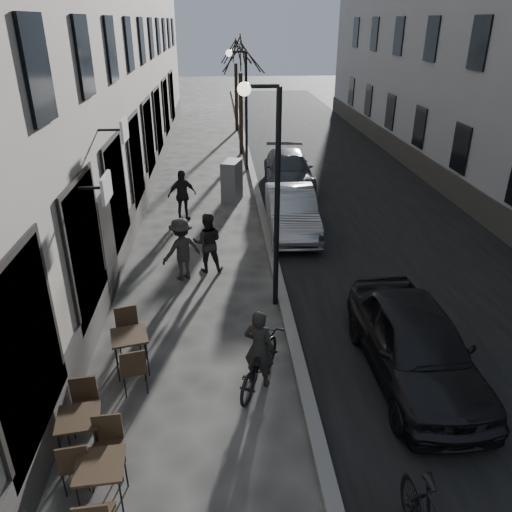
{
  "coord_description": "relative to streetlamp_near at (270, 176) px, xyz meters",
  "views": [
    {
      "loc": [
        -1.23,
        -4.32,
        6.18
      ],
      "look_at": [
        -0.55,
        4.91,
        1.8
      ],
      "focal_mm": 35.0,
      "sensor_mm": 36.0,
      "label": 1
    }
  ],
  "objects": [
    {
      "name": "road",
      "position": [
        4.02,
        10.0,
        -3.16
      ],
      "size": [
        7.3,
        60.0,
        0.0
      ],
      "primitive_type": "cube",
      "color": "black",
      "rests_on": "ground"
    },
    {
      "name": "kerb",
      "position": [
        0.37,
        10.0,
        -3.1
      ],
      "size": [
        0.25,
        60.0,
        0.12
      ],
      "primitive_type": "cube",
      "color": "slate",
      "rests_on": "ground"
    },
    {
      "name": "streetlamp_near",
      "position": [
        0.0,
        0.0,
        0.0
      ],
      "size": [
        0.9,
        0.28,
        5.09
      ],
      "color": "black",
      "rests_on": "ground"
    },
    {
      "name": "streetlamp_far",
      "position": [
        0.0,
        12.0,
        0.0
      ],
      "size": [
        0.9,
        0.28,
        5.09
      ],
      "color": "black",
      "rests_on": "ground"
    },
    {
      "name": "tree_near",
      "position": [
        0.07,
        15.0,
        1.5
      ],
      "size": [
        2.4,
        2.4,
        5.7
      ],
      "color": "black",
      "rests_on": "ground"
    },
    {
      "name": "tree_far",
      "position": [
        0.07,
        21.0,
        1.5
      ],
      "size": [
        2.4,
        2.4,
        5.7
      ],
      "color": "black",
      "rests_on": "ground"
    },
    {
      "name": "bistro_set_a",
      "position": [
        -2.8,
        -5.33,
        -2.68
      ],
      "size": [
        0.69,
        1.61,
        0.94
      ],
      "rotation": [
        0.0,
        0.0,
        0.07
      ],
      "color": "black",
      "rests_on": "ground"
    },
    {
      "name": "bistro_set_b",
      "position": [
        -3.32,
        -4.39,
        -2.69
      ],
      "size": [
        0.71,
        1.59,
        0.92
      ],
      "rotation": [
        0.0,
        0.0,
        0.14
      ],
      "color": "black",
      "rests_on": "ground"
    },
    {
      "name": "bistro_set_c",
      "position": [
        -2.87,
        -2.31,
        -2.67
      ],
      "size": [
        0.81,
        1.69,
        0.96
      ],
      "rotation": [
        0.0,
        0.0,
        0.23
      ],
      "color": "black",
      "rests_on": "ground"
    },
    {
      "name": "utility_cabinet",
      "position": [
        -0.63,
        7.67,
        -2.4
      ],
      "size": [
        0.86,
        1.14,
        1.52
      ],
      "primitive_type": "cube",
      "rotation": [
        0.0,
        0.0,
        -0.33
      ],
      "color": "slate",
      "rests_on": "ground"
    },
    {
      "name": "bicycle",
      "position": [
        -0.45,
        -2.87,
        -2.68
      ],
      "size": [
        1.35,
        1.92,
        0.96
      ],
      "primitive_type": "imported",
      "rotation": [
        0.0,
        0.0,
        2.71
      ],
      "color": "black",
      "rests_on": "ground"
    },
    {
      "name": "cyclist_rider",
      "position": [
        -0.45,
        -2.87,
        -2.38
      ],
      "size": [
        0.68,
        0.58,
        1.57
      ],
      "primitive_type": "imported",
      "rotation": [
        0.0,
        0.0,
        2.71
      ],
      "color": "black",
      "rests_on": "ground"
    },
    {
      "name": "pedestrian_near",
      "position": [
        -1.45,
        1.91,
        -2.34
      ],
      "size": [
        0.81,
        0.64,
        1.65
      ],
      "primitive_type": "imported",
      "rotation": [
        0.0,
        0.0,
        3.13
      ],
      "color": "black",
      "rests_on": "ground"
    },
    {
      "name": "pedestrian_mid",
      "position": [
        -2.11,
        1.48,
        -2.32
      ],
      "size": [
        1.25,
        1.11,
        1.68
      ],
      "primitive_type": "imported",
      "rotation": [
        0.0,
        0.0,
        3.7
      ],
      "color": "#2A2825",
      "rests_on": "ground"
    },
    {
      "name": "pedestrian_far",
      "position": [
        -2.36,
        5.85,
        -2.3
      ],
      "size": [
        1.09,
        0.8,
        1.72
      ],
      "primitive_type": "imported",
      "rotation": [
        0.0,
        0.0,
        0.43
      ],
      "color": "black",
      "rests_on": "ground"
    },
    {
      "name": "car_near",
      "position": [
        2.47,
        -2.88,
        -2.43
      ],
      "size": [
        1.8,
        4.33,
        1.47
      ],
      "primitive_type": "imported",
      "rotation": [
        0.0,
        0.0,
        0.01
      ],
      "color": "black",
      "rests_on": "ground"
    },
    {
      "name": "car_mid",
      "position": [
        1.17,
        4.51,
        -2.47
      ],
      "size": [
        1.6,
        4.25,
        1.38
      ],
      "primitive_type": "imported",
      "rotation": [
        0.0,
        0.0,
        -0.03
      ],
      "color": "gray",
      "rests_on": "ground"
    },
    {
      "name": "car_far",
      "position": [
        1.73,
        9.42,
        -2.49
      ],
      "size": [
        2.08,
        4.69,
        1.34
      ],
      "primitive_type": "imported",
      "rotation": [
        0.0,
        0.0,
        -0.04
      ],
      "color": "#35393F",
      "rests_on": "ground"
    }
  ]
}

